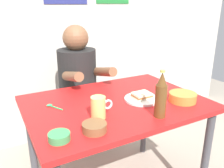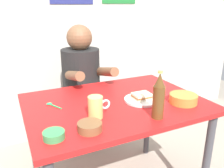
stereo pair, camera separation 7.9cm
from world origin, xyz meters
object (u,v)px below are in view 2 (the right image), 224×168
(stool, at_px, (83,117))
(plate_orange, at_px, (142,100))
(beer_mug, at_px, (96,107))
(beer_bottle, at_px, (159,97))
(dining_table, at_px, (115,115))
(sandwich, at_px, (142,96))
(person_seated, at_px, (81,73))
(dip_bowl_green, at_px, (54,135))

(stool, distance_m, plate_orange, 0.82)
(beer_mug, height_order, beer_bottle, beer_bottle)
(plate_orange, relative_size, beer_mug, 1.75)
(dining_table, relative_size, beer_bottle, 4.20)
(sandwich, distance_m, beer_mug, 0.36)
(beer_mug, bearing_deg, plate_orange, 14.51)
(dining_table, bearing_deg, beer_bottle, -70.37)
(stool, xyz_separation_m, person_seated, (0.00, -0.01, 0.42))
(stool, xyz_separation_m, beer_mug, (-0.17, -0.78, 0.45))
(plate_orange, xyz_separation_m, dip_bowl_green, (-0.60, -0.20, 0.01))
(plate_orange, xyz_separation_m, beer_bottle, (-0.05, -0.23, 0.11))
(stool, bearing_deg, beer_bottle, -82.23)
(person_seated, bearing_deg, beer_bottle, -82.14)
(stool, bearing_deg, sandwich, -75.89)
(beer_bottle, distance_m, dip_bowl_green, 0.56)
(stool, height_order, plate_orange, plate_orange)
(dining_table, distance_m, person_seated, 0.63)
(beer_bottle, xyz_separation_m, dip_bowl_green, (-0.55, 0.03, -0.10))
(person_seated, distance_m, dip_bowl_green, 0.98)
(plate_orange, bearing_deg, person_seated, 104.33)
(beer_bottle, height_order, dip_bowl_green, beer_bottle)
(stool, relative_size, sandwich, 4.09)
(stool, bearing_deg, plate_orange, -75.89)
(stool, height_order, beer_bottle, beer_bottle)
(plate_orange, bearing_deg, beer_bottle, -101.55)
(plate_orange, bearing_deg, dining_table, 157.51)
(beer_mug, bearing_deg, stool, 77.71)
(sandwich, xyz_separation_m, dip_bowl_green, (-0.60, -0.20, -0.01))
(beer_mug, relative_size, beer_bottle, 0.48)
(sandwich, height_order, beer_mug, beer_mug)
(person_seated, height_order, dip_bowl_green, person_seated)
(dining_table, relative_size, stool, 2.44)
(stool, bearing_deg, dip_bowl_green, -115.13)
(person_seated, xyz_separation_m, dip_bowl_green, (-0.42, -0.89, -0.01))
(plate_orange, relative_size, beer_bottle, 0.84)
(stool, relative_size, dip_bowl_green, 4.50)
(sandwich, bearing_deg, stool, 104.11)
(stool, relative_size, person_seated, 0.63)
(person_seated, bearing_deg, sandwich, -75.67)
(dining_table, relative_size, dip_bowl_green, 11.00)
(sandwich, xyz_separation_m, beer_mug, (-0.34, -0.09, 0.03))
(person_seated, relative_size, sandwich, 6.54)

